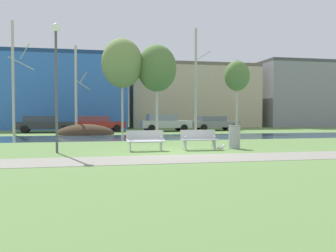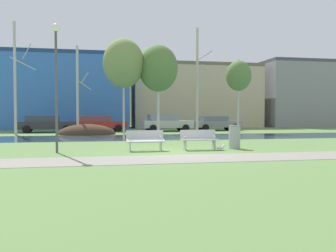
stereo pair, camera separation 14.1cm
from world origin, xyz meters
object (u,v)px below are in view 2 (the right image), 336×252
(parked_hatch_third_silver, at_px, (166,122))
(parked_wagon_fourth_grey, at_px, (216,123))
(bench_right, at_px, (199,139))
(trash_bin, at_px, (235,137))
(parked_sedan_second_red, at_px, (99,123))
(seagull, at_px, (221,147))
(streetlamp, at_px, (56,66))
(bench_left, at_px, (145,140))
(parked_van_nearest_dark, at_px, (46,124))

(parked_hatch_third_silver, xyz_separation_m, parked_wagon_fourth_grey, (4.98, 0.50, -0.08))
(bench_right, height_order, parked_hatch_third_silver, parked_hatch_third_silver)
(trash_bin, relative_size, parked_sedan_second_red, 0.22)
(bench_right, distance_m, parked_wagon_fourth_grey, 18.57)
(trash_bin, height_order, seagull, trash_bin)
(parked_sedan_second_red, distance_m, parked_hatch_third_silver, 6.13)
(seagull, bearing_deg, parked_sedan_second_red, 106.53)
(streetlamp, bearing_deg, seagull, -3.11)
(streetlamp, xyz_separation_m, parked_wagon_fourth_grey, (12.62, 17.35, -2.74))
(seagull, relative_size, streetlamp, 0.08)
(bench_left, distance_m, parked_sedan_second_red, 17.55)
(parked_sedan_second_red, bearing_deg, bench_left, -83.29)
(trash_bin, height_order, parked_van_nearest_dark, parked_van_nearest_dark)
(parked_hatch_third_silver, distance_m, parked_wagon_fourth_grey, 5.00)
(parked_sedan_second_red, bearing_deg, seagull, -73.47)
(bench_left, height_order, parked_hatch_third_silver, parked_hatch_third_silver)
(parked_van_nearest_dark, xyz_separation_m, parked_sedan_second_red, (4.43, 0.74, -0.02))
(parked_sedan_second_red, height_order, parked_hatch_third_silver, parked_hatch_third_silver)
(streetlamp, bearing_deg, trash_bin, 1.54)
(bench_right, height_order, parked_sedan_second_red, parked_sedan_second_red)
(trash_bin, xyz_separation_m, seagull, (-0.86, -0.58, -0.42))
(trash_bin, bearing_deg, bench_left, -177.25)
(streetlamp, distance_m, parked_wagon_fourth_grey, 21.63)
(trash_bin, xyz_separation_m, parked_wagon_fourth_grey, (4.93, 17.14, 0.19))
(bench_left, height_order, trash_bin, trash_bin)
(bench_right, bearing_deg, parked_van_nearest_dark, 117.96)
(bench_right, height_order, parked_van_nearest_dark, parked_van_nearest_dark)
(seagull, relative_size, parked_wagon_fourth_grey, 0.09)
(seagull, xyz_separation_m, streetlamp, (-6.84, 0.37, 3.35))
(parked_van_nearest_dark, distance_m, parked_sedan_second_red, 4.49)
(bench_left, relative_size, parked_hatch_third_silver, 0.34)
(parked_van_nearest_dark, distance_m, parked_wagon_fourth_grey, 15.52)
(bench_left, relative_size, parked_van_nearest_dark, 0.33)
(seagull, relative_size, parked_van_nearest_dark, 0.09)
(parked_sedan_second_red, relative_size, parked_wagon_fourth_grey, 1.06)
(bench_right, relative_size, parked_van_nearest_dark, 0.33)
(parked_hatch_third_silver, relative_size, parked_wagon_fourth_grey, 1.02)
(bench_left, height_order, seagull, bench_left)
(trash_bin, bearing_deg, streetlamp, -178.46)
(bench_right, xyz_separation_m, streetlamp, (-5.98, -0.01, 3.01))
(bench_left, distance_m, seagull, 3.27)
(bench_left, bearing_deg, streetlamp, -179.84)
(bench_right, bearing_deg, parked_sedan_second_red, 104.25)
(bench_left, relative_size, parked_wagon_fourth_grey, 0.35)
(parked_sedan_second_red, bearing_deg, trash_bin, -70.37)
(streetlamp, distance_m, parked_sedan_second_red, 17.71)
(parked_van_nearest_dark, bearing_deg, bench_right, -62.04)
(streetlamp, height_order, parked_sedan_second_red, streetlamp)
(seagull, xyz_separation_m, parked_sedan_second_red, (-5.29, 17.80, 0.61))
(bench_left, relative_size, streetlamp, 0.31)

